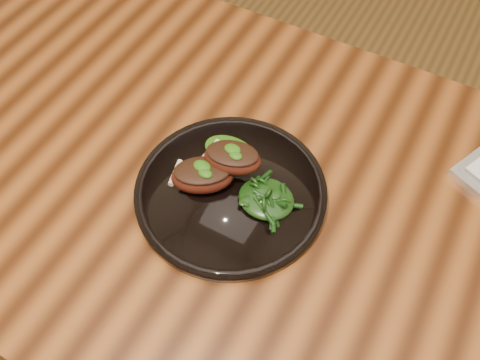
# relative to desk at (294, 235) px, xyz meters

# --- Properties ---
(desk) EXTENTS (1.60, 0.80, 0.75)m
(desk) POSITION_rel_desk_xyz_m (0.00, 0.00, 0.00)
(desk) COLOR #341606
(desk) RESTS_ON ground
(plate) EXTENTS (0.31, 0.31, 0.02)m
(plate) POSITION_rel_desk_xyz_m (-0.11, -0.03, 0.09)
(plate) COLOR black
(plate) RESTS_ON desk
(lamb_chop_front) EXTENTS (0.12, 0.11, 0.04)m
(lamb_chop_front) POSITION_rel_desk_xyz_m (-0.15, -0.04, 0.12)
(lamb_chop_front) COLOR #45160D
(lamb_chop_front) RESTS_ON plate
(lamb_chop_back) EXTENTS (0.10, 0.08, 0.04)m
(lamb_chop_back) POSITION_rel_desk_xyz_m (-0.12, 0.00, 0.14)
(lamb_chop_back) COLOR #45160D
(lamb_chop_back) RESTS_ON plate
(herb_smear) EXTENTS (0.09, 0.06, 0.01)m
(herb_smear) POSITION_rel_desk_xyz_m (-0.15, 0.04, 0.10)
(herb_smear) COLOR #164607
(herb_smear) RESTS_ON plate
(greens_heap) EXTENTS (0.09, 0.08, 0.03)m
(greens_heap) POSITION_rel_desk_xyz_m (-0.05, -0.02, 0.11)
(greens_heap) COLOR black
(greens_heap) RESTS_ON plate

